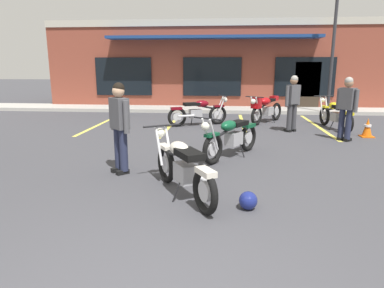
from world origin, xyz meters
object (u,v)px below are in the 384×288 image
Objects in this scene: person_in_shorts_foreground at (120,123)px; person_by_back_row at (293,100)px; motorcycle_blue_standard at (335,114)px; motorcycle_silver_naked at (198,112)px; helmet_on_pavement at (248,200)px; motorcycle_black_cruiser at (231,137)px; motorcycle_red_sportbike at (266,108)px; parking_lot_lamp_post at (335,30)px; person_in_black_shirt at (347,105)px; motorcycle_foreground_classic at (183,167)px; traffic_cone at (367,128)px.

person_in_shorts_foreground and person_by_back_row have the same top height.
motorcycle_silver_naked is at bearing 176.26° from motorcycle_blue_standard.
motorcycle_black_cruiser is at bearing 93.95° from helmet_on_pavement.
motorcycle_red_sportbike and motorcycle_silver_naked have the same top height.
person_in_shorts_foreground is 10.16m from parking_lot_lamp_post.
person_by_back_row is at bearing -16.41° from motorcycle_silver_naked.
motorcycle_foreground_classic is at bearing -131.38° from person_in_black_shirt.
person_in_black_shirt is at bearing 32.69° from person_in_shorts_foreground.
person_by_back_row reaches higher than traffic_cone.
motorcycle_blue_standard is 7.21m from helmet_on_pavement.
person_by_back_row is at bearing 163.06° from traffic_cone.
person_in_shorts_foreground is at bearing -119.10° from motorcycle_red_sportbike.
motorcycle_black_cruiser is 3.64m from person_in_black_shirt.
motorcycle_red_sportbike is 3.45× the size of traffic_cone.
parking_lot_lamp_post reaches higher than person_by_back_row.
person_by_back_row is at bearing 64.35° from motorcycle_foreground_classic.
motorcycle_red_sportbike is 7.53m from helmet_on_pavement.
motorcycle_silver_naked is at bearing 163.37° from traffic_cone.
motorcycle_black_cruiser is at bearing -146.32° from traffic_cone.
helmet_on_pavement is at bearing -79.96° from motorcycle_silver_naked.
person_by_back_row is at bearing -68.00° from motorcycle_red_sportbike.
person_by_back_row is at bearing -120.93° from parking_lot_lamp_post.
person_by_back_row reaches higher than motorcycle_red_sportbike.
motorcycle_black_cruiser reaches higher than traffic_cone.
person_in_black_shirt is (3.80, 4.31, 0.49)m from motorcycle_foreground_classic.
person_in_shorts_foreground is at bearing -147.31° from person_in_black_shirt.
helmet_on_pavement is 0.05× the size of parking_lot_lamp_post.
motorcycle_red_sportbike is at bearing 155.32° from motorcycle_blue_standard.
person_by_back_row is at bearing 74.29° from helmet_on_pavement.
motorcycle_black_cruiser is 1.10× the size of person_in_shorts_foreground.
motorcycle_silver_naked reaches higher than traffic_cone.
person_in_black_shirt and person_in_shorts_foreground have the same top height.
motorcycle_silver_naked is (-2.26, -0.66, -0.07)m from motorcycle_red_sportbike.
motorcycle_silver_naked is at bearing 153.16° from person_in_black_shirt.
person_in_shorts_foreground reaches higher than traffic_cone.
motorcycle_red_sportbike is 3.34m from traffic_cone.
helmet_on_pavement is at bearing -111.70° from parking_lot_lamp_post.
motorcycle_red_sportbike is at bearing 140.83° from traffic_cone.
motorcycle_foreground_classic reaches higher than traffic_cone.
parking_lot_lamp_post is at bearing 59.07° from person_by_back_row.
motorcycle_red_sportbike is 4.28m from parking_lot_lamp_post.
motorcycle_silver_naked is 0.39× the size of parking_lot_lamp_post.
person_by_back_row is 6.22m from helmet_on_pavement.
person_by_back_row is (-1.15, 1.19, 0.00)m from person_in_black_shirt.
motorcycle_blue_standard is at bearing 114.82° from traffic_cone.
motorcycle_silver_naked is at bearing -163.80° from motorcycle_red_sportbike.
motorcycle_foreground_classic and motorcycle_blue_standard have the same top height.
motorcycle_silver_naked is at bearing 78.79° from person_in_shorts_foreground.
motorcycle_foreground_classic is at bearing -133.31° from traffic_cone.
person_by_back_row is (-1.44, -0.56, 0.49)m from motorcycle_blue_standard.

